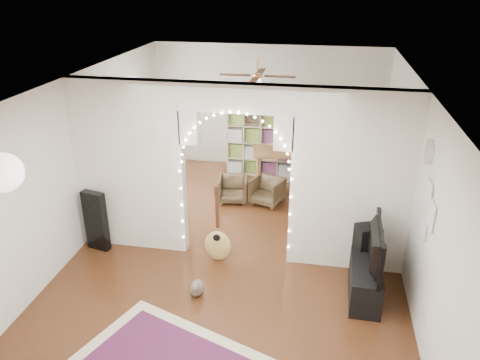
% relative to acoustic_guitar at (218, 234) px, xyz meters
% --- Properties ---
extents(floor, '(7.50, 7.50, 0.00)m').
position_rel_acoustic_guitar_xyz_m(floor, '(0.24, 0.25, -0.46)').
color(floor, black).
rests_on(floor, ground).
extents(ceiling, '(5.00, 7.50, 0.02)m').
position_rel_acoustic_guitar_xyz_m(ceiling, '(0.24, 0.25, 2.24)').
color(ceiling, white).
rests_on(ceiling, wall_back).
extents(wall_back, '(5.00, 0.02, 2.70)m').
position_rel_acoustic_guitar_xyz_m(wall_back, '(0.24, 4.00, 0.89)').
color(wall_back, silver).
rests_on(wall_back, floor).
extents(wall_left, '(0.02, 7.50, 2.70)m').
position_rel_acoustic_guitar_xyz_m(wall_left, '(-2.26, 0.25, 0.89)').
color(wall_left, silver).
rests_on(wall_left, floor).
extents(wall_right, '(0.02, 7.50, 2.70)m').
position_rel_acoustic_guitar_xyz_m(wall_right, '(2.74, 0.25, 0.89)').
color(wall_right, silver).
rests_on(wall_right, floor).
extents(divider_wall, '(5.00, 0.20, 2.70)m').
position_rel_acoustic_guitar_xyz_m(divider_wall, '(0.24, 0.25, 0.96)').
color(divider_wall, silver).
rests_on(divider_wall, floor).
extents(fairy_lights, '(1.64, 0.04, 1.60)m').
position_rel_acoustic_guitar_xyz_m(fairy_lights, '(0.24, 0.12, 1.09)').
color(fairy_lights, '#FFEABF').
rests_on(fairy_lights, divider_wall).
extents(window, '(0.04, 1.20, 1.40)m').
position_rel_acoustic_guitar_xyz_m(window, '(-2.23, 2.05, 1.04)').
color(window, white).
rests_on(window, wall_left).
extents(wall_clock, '(0.03, 0.31, 0.31)m').
position_rel_acoustic_guitar_xyz_m(wall_clock, '(2.72, -0.35, 1.64)').
color(wall_clock, white).
rests_on(wall_clock, wall_right).
extents(picture_frames, '(0.02, 0.50, 0.70)m').
position_rel_acoustic_guitar_xyz_m(picture_frames, '(2.72, -0.75, 1.04)').
color(picture_frames, white).
rests_on(picture_frames, wall_right).
extents(paper_lantern, '(0.40, 0.40, 0.40)m').
position_rel_acoustic_guitar_xyz_m(paper_lantern, '(-1.66, -2.15, 1.79)').
color(paper_lantern, white).
rests_on(paper_lantern, ceiling).
extents(ceiling_fan, '(1.10, 1.10, 0.30)m').
position_rel_acoustic_guitar_xyz_m(ceiling_fan, '(0.24, 2.25, 1.94)').
color(ceiling_fan, '#CC8E44').
rests_on(ceiling_fan, ceiling).
extents(guitar_case, '(0.40, 0.21, 0.99)m').
position_rel_acoustic_guitar_xyz_m(guitar_case, '(-1.96, 0.00, 0.03)').
color(guitar_case, black).
rests_on(guitar_case, floor).
extents(acoustic_guitar, '(0.44, 0.18, 1.06)m').
position_rel_acoustic_guitar_xyz_m(acoustic_guitar, '(0.00, 0.00, 0.00)').
color(acoustic_guitar, tan).
rests_on(acoustic_guitar, floor).
extents(tabby_cat, '(0.22, 0.44, 0.29)m').
position_rel_acoustic_guitar_xyz_m(tabby_cat, '(-0.10, -0.87, -0.35)').
color(tabby_cat, brown).
rests_on(tabby_cat, floor).
extents(floor_speaker, '(0.40, 0.37, 0.82)m').
position_rel_acoustic_guitar_xyz_m(floor_speaker, '(2.18, -0.00, -0.05)').
color(floor_speaker, black).
rests_on(floor_speaker, floor).
extents(media_console, '(0.43, 1.01, 0.50)m').
position_rel_acoustic_guitar_xyz_m(media_console, '(2.15, -0.50, -0.21)').
color(media_console, black).
rests_on(media_console, floor).
extents(tv, '(0.17, 1.08, 0.62)m').
position_rel_acoustic_guitar_xyz_m(tv, '(2.15, -0.50, 0.35)').
color(tv, black).
rests_on(tv, media_console).
extents(bookcase, '(1.51, 0.79, 1.50)m').
position_rel_acoustic_guitar_xyz_m(bookcase, '(0.18, 3.46, 0.29)').
color(bookcase, '#C8AE91').
rests_on(bookcase, floor).
extents(dining_table, '(1.31, 0.98, 0.76)m').
position_rel_acoustic_guitar_xyz_m(dining_table, '(0.68, 3.03, 0.22)').
color(dining_table, olive).
rests_on(dining_table, floor).
extents(flower_vase, '(0.21, 0.21, 0.19)m').
position_rel_acoustic_guitar_xyz_m(flower_vase, '(0.68, 3.03, 0.39)').
color(flower_vase, white).
rests_on(flower_vase, dining_table).
extents(dining_chair_left, '(0.59, 0.61, 0.49)m').
position_rel_acoustic_guitar_xyz_m(dining_chair_left, '(-0.17, 2.07, -0.22)').
color(dining_chair_left, '#4D3D26').
rests_on(dining_chair_left, floor).
extents(dining_chair_right, '(0.70, 0.71, 0.50)m').
position_rel_acoustic_guitar_xyz_m(dining_chair_right, '(0.49, 2.09, -0.21)').
color(dining_chair_right, '#4D3D26').
rests_on(dining_chair_right, floor).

